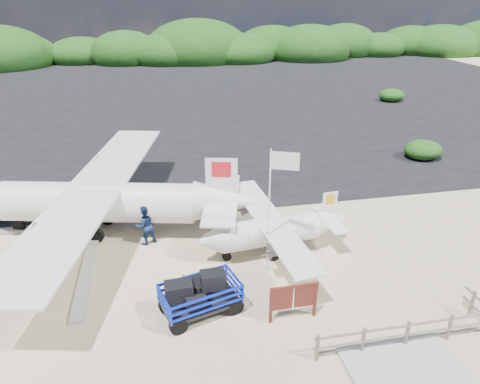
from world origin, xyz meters
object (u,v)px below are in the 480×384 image
object	(u,v)px
crew_b	(145,225)
aircraft_large	(356,116)
signboard	(292,319)
flagpole	(267,269)
baggage_cart	(201,313)
crew_a	(148,222)
aircraft_small	(82,97)

from	to	relation	value
crew_b	aircraft_large	xyz separation A→B (m)	(18.28, 17.60, -0.94)
crew_b	aircraft_large	bearing A→B (deg)	-158.47
signboard	flagpole	bearing A→B (deg)	91.84
baggage_cart	crew_a	world-z (taller)	crew_a
crew_a	aircraft_large	distance (m)	24.90
aircraft_large	crew_a	bearing A→B (deg)	56.02
baggage_cart	aircraft_small	distance (m)	36.21
crew_a	baggage_cart	bearing A→B (deg)	85.52
crew_b	flagpole	bearing A→B (deg)	126.19
flagpole	crew_a	world-z (taller)	flagpole
crew_a	crew_b	world-z (taller)	crew_b
flagpole	aircraft_large	bearing A→B (deg)	56.77
flagpole	aircraft_large	xyz separation A→B (m)	(13.46, 20.54, 0.00)
crew_a	aircraft_large	size ratio (longest dim) A/B	0.10
aircraft_small	signboard	bearing A→B (deg)	102.48
crew_a	flagpole	bearing A→B (deg)	120.98
signboard	aircraft_large	size ratio (longest dim) A/B	0.11
baggage_cart	flagpole	size ratio (longest dim) A/B	0.56
aircraft_large	flagpole	bearing A→B (deg)	69.68
crew_a	aircraft_small	world-z (taller)	crew_a
crew_b	aircraft_small	bearing A→B (deg)	-99.88
baggage_cart	crew_a	distance (m)	5.93
baggage_cart	aircraft_large	bearing A→B (deg)	38.07
crew_b	crew_a	bearing A→B (deg)	-122.52
baggage_cart	aircraft_small	size ratio (longest dim) A/B	0.43
flagpole	aircraft_small	bearing A→B (deg)	109.17
aircraft_large	aircraft_small	distance (m)	27.95
flagpole	crew_a	distance (m)	5.94
aircraft_small	crew_b	bearing A→B (deg)	97.10
crew_a	aircraft_small	bearing A→B (deg)	-99.27
flagpole	baggage_cart	bearing A→B (deg)	-144.73
baggage_cart	crew_a	bearing A→B (deg)	91.71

